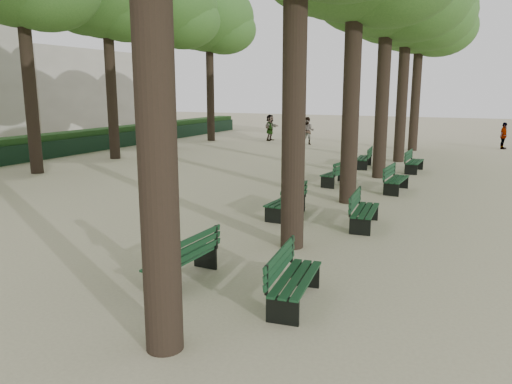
% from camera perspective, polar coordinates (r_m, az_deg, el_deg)
% --- Properties ---
extents(ground, '(120.00, 120.00, 0.00)m').
position_cam_1_polar(ground, '(9.65, -10.90, -10.02)').
color(ground, '#B4AC88').
rests_on(ground, ground).
extents(tree_central_5, '(6.00, 6.00, 9.95)m').
position_cam_1_polar(tree_central_5, '(30.76, 18.33, 18.84)').
color(tree_central_5, '#33261C').
rests_on(tree_central_5, ground).
extents(tree_far_4, '(6.00, 6.00, 10.45)m').
position_cam_1_polar(tree_far_4, '(30.95, -10.31, 20.10)').
color(tree_far_4, '#33261C').
rests_on(tree_far_4, ground).
extents(tree_far_5, '(6.00, 6.00, 10.45)m').
position_cam_1_polar(tree_far_5, '(35.14, -5.39, 19.20)').
color(tree_far_5, '#33261C').
rests_on(tree_far_5, ground).
extents(bench_left_0, '(0.65, 1.82, 0.92)m').
position_cam_1_polar(bench_left_0, '(9.51, -8.40, -8.49)').
color(bench_left_0, black).
rests_on(bench_left_0, ground).
extents(bench_left_1, '(0.67, 1.83, 0.92)m').
position_cam_1_polar(bench_left_1, '(14.06, 3.41, -1.73)').
color(bench_left_1, black).
rests_on(bench_left_1, ground).
extents(bench_left_2, '(0.80, 1.86, 0.92)m').
position_cam_1_polar(bench_left_2, '(18.91, 9.14, 1.62)').
color(bench_left_2, black).
rests_on(bench_left_2, ground).
extents(bench_left_3, '(0.74, 1.85, 0.92)m').
position_cam_1_polar(bench_left_3, '(23.31, 12.19, 3.40)').
color(bench_left_3, black).
rests_on(bench_left_3, ground).
extents(bench_right_0, '(0.77, 1.85, 0.92)m').
position_cam_1_polar(bench_right_0, '(8.49, 4.49, -10.93)').
color(bench_right_0, black).
rests_on(bench_right_0, ground).
extents(bench_right_1, '(0.71, 1.84, 0.92)m').
position_cam_1_polar(bench_right_1, '(13.28, 12.31, -2.79)').
color(bench_right_1, black).
rests_on(bench_right_1, ground).
extents(bench_right_2, '(0.66, 1.83, 0.92)m').
position_cam_1_polar(bench_right_2, '(18.08, 15.75, 0.87)').
color(bench_right_2, black).
rests_on(bench_right_2, ground).
extents(bench_right_3, '(0.64, 1.82, 0.92)m').
position_cam_1_polar(bench_right_3, '(22.64, 17.63, 2.87)').
color(bench_right_3, black).
rests_on(bench_right_3, ground).
extents(man_with_map, '(0.71, 0.82, 1.88)m').
position_cam_1_polar(man_with_map, '(9.02, -10.50, -5.21)').
color(man_with_map, black).
rests_on(man_with_map, ground).
extents(pedestrian_c, '(0.60, 0.99, 1.59)m').
position_cam_1_polar(pedestrian_c, '(33.27, 26.44, 5.77)').
color(pedestrian_c, '#262628').
rests_on(pedestrian_c, ground).
extents(pedestrian_e, '(0.51, 1.69, 1.80)m').
position_cam_1_polar(pedestrian_e, '(34.84, 1.63, 7.37)').
color(pedestrian_e, '#262628').
rests_on(pedestrian_e, ground).
extents(pedestrian_a, '(0.87, 0.40, 1.76)m').
position_cam_1_polar(pedestrian_a, '(32.49, 5.93, 6.97)').
color(pedestrian_a, '#262628').
rests_on(pedestrian_a, ground).
extents(fence, '(0.08, 42.00, 0.90)m').
position_cam_1_polar(fence, '(27.46, -23.33, 4.31)').
color(fence, black).
rests_on(fence, ground).
extents(hedge, '(1.20, 42.00, 1.20)m').
position_cam_1_polar(hedge, '(27.97, -24.33, 4.65)').
color(hedge, '#183C14').
rests_on(hedge, ground).
extents(building_far, '(12.00, 16.00, 7.00)m').
position_cam_1_polar(building_far, '(53.42, -21.58, 10.88)').
color(building_far, '#B7B2A3').
rests_on(building_far, ground).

